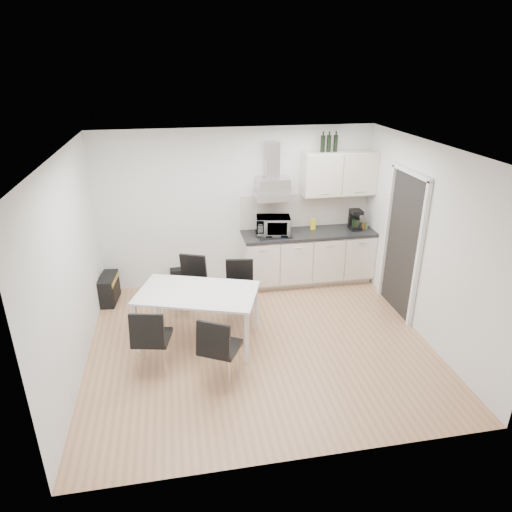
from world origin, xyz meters
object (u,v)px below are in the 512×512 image
(guitar_amp, at_px, (109,289))
(dining_table, at_px, (197,297))
(kitchenette, at_px, (310,236))
(chair_near_right, at_px, (221,348))
(chair_near_left, at_px, (153,338))
(chair_far_right, at_px, (240,292))
(chair_far_left, at_px, (190,287))
(floor_speaker, at_px, (177,278))

(guitar_amp, bearing_deg, dining_table, -39.72)
(kitchenette, xyz_separation_m, chair_near_right, (-1.78, -2.39, -0.39))
(guitar_amp, bearing_deg, chair_near_right, -49.53)
(chair_near_left, distance_m, guitar_amp, 2.03)
(chair_far_right, distance_m, guitar_amp, 2.15)
(chair_far_left, distance_m, chair_near_right, 1.67)
(floor_speaker, bearing_deg, kitchenette, -6.43)
(chair_near_left, relative_size, chair_near_right, 1.00)
(chair_near_right, xyz_separation_m, guitar_amp, (-1.53, 2.23, -0.22))
(chair_far_left, relative_size, chair_near_left, 1.00)
(kitchenette, relative_size, dining_table, 1.45)
(chair_far_left, relative_size, chair_far_right, 1.00)
(chair_near_right, bearing_deg, dining_table, 131.69)
(chair_near_left, height_order, guitar_amp, chair_near_left)
(dining_table, xyz_separation_m, chair_near_left, (-0.59, -0.52, -0.24))
(chair_near_left, bearing_deg, chair_near_right, -11.64)
(dining_table, relative_size, floor_speaker, 5.36)
(dining_table, bearing_deg, kitchenette, 56.41)
(dining_table, xyz_separation_m, chair_far_left, (-0.07, 0.78, -0.24))
(kitchenette, bearing_deg, chair_far_right, -142.42)
(guitar_amp, xyz_separation_m, floor_speaker, (1.05, 0.33, -0.06))
(dining_table, distance_m, chair_far_right, 0.83)
(chair_far_left, xyz_separation_m, floor_speaker, (-0.19, 0.90, -0.28))
(chair_far_left, height_order, chair_far_right, same)
(chair_far_left, distance_m, chair_far_right, 0.76)
(chair_far_left, distance_m, guitar_amp, 1.39)
(dining_table, xyz_separation_m, chair_far_right, (0.63, 0.48, -0.24))
(chair_near_right, bearing_deg, chair_near_left, -175.11)
(chair_near_left, bearing_deg, chair_far_right, 51.65)
(chair_far_left, height_order, floor_speaker, chair_far_left)
(chair_far_right, xyz_separation_m, guitar_amp, (-1.95, 0.88, -0.22))
(kitchenette, relative_size, chair_far_right, 2.86)
(kitchenette, xyz_separation_m, dining_table, (-1.98, -1.52, -0.15))
(dining_table, bearing_deg, floor_speaker, 117.91)
(chair_far_left, relative_size, chair_near_right, 1.00)
(chair_far_left, height_order, guitar_amp, chair_far_left)
(guitar_amp, relative_size, floor_speaker, 1.71)
(kitchenette, height_order, guitar_amp, kitchenette)
(chair_near_right, relative_size, guitar_amp, 1.58)
(chair_near_right, distance_m, guitar_amp, 2.71)
(kitchenette, relative_size, chair_near_right, 2.86)
(chair_near_left, height_order, chair_near_right, same)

